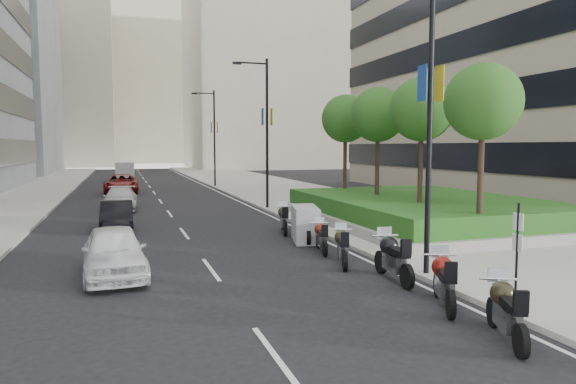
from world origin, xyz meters
name	(u,v)px	position (x,y,z in m)	size (l,w,h in m)	color
ground	(298,301)	(0.00, 0.00, 0.00)	(160.00, 160.00, 0.00)	black
sidewalk_right	(282,190)	(9.00, 30.00, 0.07)	(10.00, 100.00, 0.15)	#9E9B93
sidewalk_left	(7,198)	(-12.00, 30.00, 0.07)	(8.00, 100.00, 0.15)	#9E9B93
lane_edge	(221,193)	(3.70, 30.00, 0.01)	(0.12, 100.00, 0.01)	silver
lane_centre	(156,195)	(-1.50, 30.00, 0.01)	(0.12, 100.00, 0.01)	silver
building_cream_right	(268,69)	(22.00, 80.00, 18.00)	(28.00, 24.00, 36.00)	#B7AD93
building_cream_left	(43,79)	(-18.00, 100.00, 17.00)	(26.00, 24.00, 34.00)	#B7AD93
building_cream_centre	(144,84)	(2.00, 120.00, 19.00)	(30.00, 24.00, 38.00)	#B7AD93
planter	(423,217)	(10.00, 10.00, 0.35)	(10.00, 14.00, 0.40)	gray
hedge	(423,205)	(10.00, 10.00, 0.95)	(9.40, 13.40, 0.80)	#1D4A15
tree_0	(483,102)	(8.50, 4.00, 5.42)	(2.80, 2.80, 6.30)	#332319
tree_1	(422,110)	(8.50, 8.00, 5.42)	(2.80, 2.80, 6.30)	#332319
tree_2	(378,115)	(8.50, 12.00, 5.42)	(2.80, 2.80, 6.30)	#332319
tree_3	(345,119)	(8.50, 16.00, 5.42)	(2.80, 2.80, 6.30)	#332319
lamp_post_0	(425,102)	(4.14, 1.00, 5.07)	(2.34, 0.45, 9.00)	black
lamp_post_1	(265,126)	(4.14, 18.00, 5.07)	(2.34, 0.45, 9.00)	black
lamp_post_2	(213,133)	(4.14, 36.00, 5.07)	(2.34, 0.45, 9.00)	black
parking_sign	(517,247)	(4.80, -2.00, 1.46)	(0.06, 0.32, 2.50)	black
motorcycle_0	(506,311)	(3.04, -3.68, 0.60)	(1.08, 2.13, 1.13)	black
motorcycle_1	(444,281)	(3.17, -1.46, 0.63)	(1.16, 2.18, 1.17)	black
motorcycle_2	(393,258)	(3.22, 1.06, 0.66)	(0.83, 2.48, 1.24)	black
motorcycle_3	(342,247)	(2.66, 3.30, 0.59)	(0.94, 2.14, 1.10)	black
motorcycle_4	(321,237)	(2.76, 5.38, 0.55)	(0.73, 2.03, 1.02)	black
motorcycle_5	(305,224)	(2.92, 7.52, 0.71)	(1.46, 2.48, 1.41)	black
motorcycle_6	(284,219)	(2.75, 9.84, 0.61)	(0.83, 2.26, 1.14)	black
car_a	(114,252)	(-4.35, 4.03, 0.74)	(1.75, 4.35, 1.48)	silver
car_b	(117,215)	(-4.32, 13.06, 0.66)	(1.40, 4.03, 1.33)	black
car_c	(120,199)	(-4.16, 20.55, 0.68)	(1.91, 4.70, 1.36)	#B2B2B4
car_d	(122,184)	(-4.04, 32.40, 0.78)	(2.58, 5.59, 1.55)	maroon
delivery_van	(125,172)	(-3.66, 47.24, 0.99)	(1.96, 5.08, 2.13)	#B0B0B2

